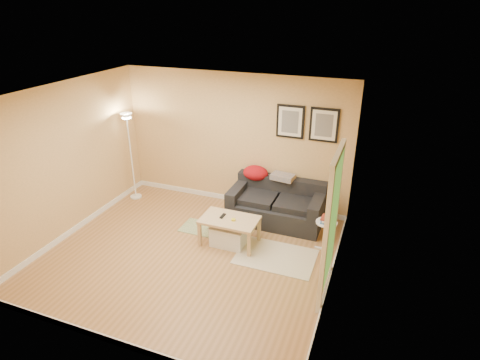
{
  "coord_description": "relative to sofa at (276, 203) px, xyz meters",
  "views": [
    {
      "loc": [
        2.68,
        -4.76,
        3.78
      ],
      "look_at": [
        0.55,
        0.85,
        1.05
      ],
      "focal_mm": 29.78,
      "sensor_mm": 36.0,
      "label": 1
    }
  ],
  "objects": [
    {
      "name": "plaid_throw",
      "position": [
        0.02,
        0.29,
        0.41
      ],
      "size": [
        0.45,
        0.32,
        0.1
      ],
      "primitive_type": null,
      "rotation": [
        0.0,
        0.0,
        -0.14
      ],
      "color": "tan",
      "rests_on": "sofa"
    },
    {
      "name": "green_runner",
      "position": [
        -1.19,
        -0.75,
        -0.37
      ],
      "size": [
        0.7,
        0.5,
        0.01
      ],
      "primitive_type": "cube",
      "color": "#668C4C",
      "rests_on": "ground"
    },
    {
      "name": "floor",
      "position": [
        -1.01,
        -1.53,
        -0.38
      ],
      "size": [
        4.5,
        4.5,
        0.0
      ],
      "primitive_type": "plane",
      "color": "#AA7948",
      "rests_on": "ground"
    },
    {
      "name": "ceiling",
      "position": [
        -1.01,
        -1.53,
        2.23
      ],
      "size": [
        4.5,
        4.5,
        0.0
      ],
      "primitive_type": "plane",
      "rotation": [
        3.14,
        0.0,
        0.0
      ],
      "color": "white",
      "rests_on": "wall_back"
    },
    {
      "name": "area_rug",
      "position": [
        0.33,
        -1.12,
        -0.37
      ],
      "size": [
        1.25,
        0.85,
        0.01
      ],
      "primitive_type": "cube",
      "color": "beige",
      "rests_on": "ground"
    },
    {
      "name": "remote_control",
      "position": [
        -0.65,
        -0.97,
        0.11
      ],
      "size": [
        0.05,
        0.16,
        0.02
      ],
      "primitive_type": "cube",
      "rotation": [
        0.0,
        0.0,
        -0.03
      ],
      "color": "black",
      "rests_on": "coffee_table"
    },
    {
      "name": "red_throw",
      "position": [
        -0.51,
        0.3,
        0.4
      ],
      "size": [
        0.48,
        0.36,
        0.28
      ],
      "primitive_type": null,
      "color": "#A40F1A",
      "rests_on": "sofa"
    },
    {
      "name": "tape_roll",
      "position": [
        -0.44,
        -1.04,
        0.11
      ],
      "size": [
        0.07,
        0.07,
        0.03
      ],
      "primitive_type": "cylinder",
      "color": "yellow",
      "rests_on": "coffee_table"
    },
    {
      "name": "doorway",
      "position": [
        1.19,
        -1.68,
        0.65
      ],
      "size": [
        0.12,
        1.01,
        2.13
      ],
      "primitive_type": null,
      "color": "white",
      "rests_on": "ground"
    },
    {
      "name": "baseboard_right",
      "position": [
        1.23,
        -1.53,
        -0.33
      ],
      "size": [
        0.02,
        4.0,
        0.1
      ],
      "primitive_type": "cube",
      "color": "white",
      "rests_on": "ground"
    },
    {
      "name": "baseboard_left",
      "position": [
        -3.25,
        -1.53,
        -0.33
      ],
      "size": [
        0.02,
        4.0,
        0.1
      ],
      "primitive_type": "cube",
      "color": "white",
      "rests_on": "ground"
    },
    {
      "name": "framed_print_left",
      "position": [
        0.07,
        0.45,
        1.43
      ],
      "size": [
        0.5,
        0.04,
        0.6
      ],
      "primitive_type": null,
      "color": "black",
      "rests_on": "wall_back"
    },
    {
      "name": "sofa",
      "position": [
        0.0,
        0.0,
        0.0
      ],
      "size": [
        1.7,
        0.9,
        0.75
      ],
      "primitive_type": null,
      "color": "black",
      "rests_on": "ground"
    },
    {
      "name": "wall_front",
      "position": [
        -1.01,
        -3.53,
        0.92
      ],
      "size": [
        4.5,
        0.0,
        4.5
      ],
      "primitive_type": "plane",
      "rotation": [
        -1.57,
        0.0,
        0.0
      ],
      "color": "#DCAD70",
      "rests_on": "ground"
    },
    {
      "name": "coffee_table",
      "position": [
        -0.52,
        -1.0,
        -0.14
      ],
      "size": [
        1.04,
        0.75,
        0.47
      ],
      "primitive_type": null,
      "rotation": [
        0.0,
        0.0,
        -0.2
      ],
      "color": "tan",
      "rests_on": "ground"
    },
    {
      "name": "floor_lamp",
      "position": [
        -3.01,
        -0.11,
        0.48
      ],
      "size": [
        0.23,
        0.23,
        1.81
      ],
      "primitive_type": null,
      "color": "white",
      "rests_on": "ground"
    },
    {
      "name": "framed_print_right",
      "position": [
        0.67,
        0.45,
        1.43
      ],
      "size": [
        0.5,
        0.04,
        0.6
      ],
      "primitive_type": null,
      "color": "black",
      "rests_on": "wall_back"
    },
    {
      "name": "baseboard_front",
      "position": [
        -1.01,
        -3.52,
        -0.33
      ],
      "size": [
        4.5,
        0.02,
        0.1
      ],
      "primitive_type": "cube",
      "color": "white",
      "rests_on": "ground"
    },
    {
      "name": "storage_bin",
      "position": [
        -0.52,
        -1.04,
        -0.2
      ],
      "size": [
        0.58,
        0.42,
        0.36
      ],
      "primitive_type": null,
      "color": "white",
      "rests_on": "ground"
    },
    {
      "name": "side_table",
      "position": [
        1.01,
        -0.63,
        -0.11
      ],
      "size": [
        0.35,
        0.35,
        0.53
      ],
      "primitive_type": null,
      "color": "white",
      "rests_on": "ground"
    },
    {
      "name": "wall_right",
      "position": [
        1.24,
        -1.53,
        0.92
      ],
      "size": [
        0.0,
        4.0,
        4.0
      ],
      "primitive_type": "plane",
      "rotation": [
        1.57,
        0.0,
        -1.57
      ],
      "color": "#DCAD70",
      "rests_on": "ground"
    },
    {
      "name": "wall_left",
      "position": [
        -3.26,
        -1.53,
        0.92
      ],
      "size": [
        0.0,
        4.0,
        4.0
      ],
      "primitive_type": "plane",
      "rotation": [
        1.57,
        0.0,
        1.57
      ],
      "color": "#DCAD70",
      "rests_on": "ground"
    },
    {
      "name": "book_stack",
      "position": [
        1.01,
        -0.62,
        0.19
      ],
      "size": [
        0.19,
        0.25,
        0.08
      ],
      "primitive_type": null,
      "rotation": [
        0.0,
        0.0,
        -0.04
      ],
      "color": "#3769A7",
      "rests_on": "side_table"
    },
    {
      "name": "baseboard_back",
      "position": [
        -1.01,
        0.46,
        -0.33
      ],
      "size": [
        4.5,
        0.02,
        0.1
      ],
      "primitive_type": "cube",
      "color": "white",
      "rests_on": "ground"
    },
    {
      "name": "wall_back",
      "position": [
        -1.01,
        0.47,
        0.92
      ],
      "size": [
        4.5,
        0.0,
        4.5
      ],
      "primitive_type": "plane",
      "rotation": [
        1.57,
        0.0,
        0.0
      ],
      "color": "#DCAD70",
      "rests_on": "ground"
    }
  ]
}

